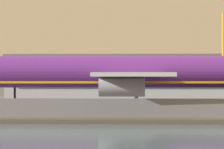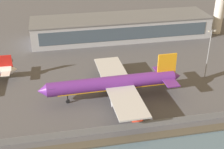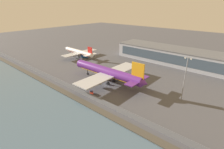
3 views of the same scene
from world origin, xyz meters
TOP-DOWN VIEW (x-y plane):
  - ground_plane at (0.00, 0.00)m, footprint 500.00×500.00m
  - shoreline_seawall at (0.00, -20.50)m, footprint 320.00×3.00m
  - perimeter_fence at (0.00, -16.00)m, footprint 280.00×0.10m
  - cargo_jet_purple at (-1.96, 3.02)m, footprint 50.89×43.30m
  - baggage_tug at (2.12, -12.97)m, footprint 3.47×3.30m
  - terminal_building at (13.67, 60.08)m, footprint 91.17×21.26m
  - apron_light_mast_apron_west at (36.52, 10.50)m, footprint 3.20×0.40m

SIDE VIEW (x-z plane):
  - ground_plane at x=0.00m, z-range 0.00..0.00m
  - shoreline_seawall at x=0.00m, z-range 0.00..0.50m
  - baggage_tug at x=2.12m, z-range -0.09..1.71m
  - perimeter_fence at x=0.00m, z-range 0.00..2.57m
  - terminal_building at x=13.67m, z-range 0.01..11.07m
  - cargo_jet_purple at x=-1.96m, z-range -1.80..13.42m
  - apron_light_mast_apron_west at x=36.52m, z-range 1.27..21.36m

